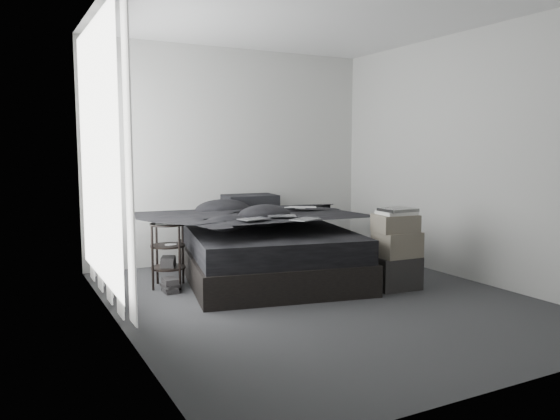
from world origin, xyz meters
name	(u,v)px	position (x,y,z in m)	size (l,w,h in m)	color
floor	(320,299)	(0.00, 0.00, 0.00)	(3.60, 4.20, 0.01)	#303133
ceiling	(322,8)	(0.00, 0.00, 2.60)	(3.60, 4.20, 0.01)	white
wall_back	(231,155)	(0.00, 2.10, 1.30)	(3.60, 0.01, 2.60)	#BCBCB7
wall_front	(520,164)	(0.00, -2.10, 1.30)	(3.60, 0.01, 2.60)	#BCBCB7
wall_left	(116,160)	(-1.80, 0.00, 1.30)	(0.01, 4.20, 2.60)	#BCBCB7
wall_right	(467,157)	(1.80, 0.00, 1.30)	(0.01, 4.20, 2.60)	#BCBCB7
window_left	(98,153)	(-1.78, 0.90, 1.35)	(0.02, 2.00, 2.30)	white
curtain_left	(104,160)	(-1.73, 0.90, 1.28)	(0.06, 2.12, 2.48)	white
bed	(266,263)	(-0.06, 1.02, 0.15)	(1.67, 2.21, 0.30)	black
mattress	(266,239)	(-0.06, 1.02, 0.42)	(1.61, 2.15, 0.24)	black
duvet	(267,217)	(-0.07, 0.97, 0.67)	(1.63, 1.89, 0.26)	black
pillow_lower	(244,212)	(0.06, 1.87, 0.61)	(0.67, 0.45, 0.15)	black
pillow_upper	(250,200)	(0.13, 1.84, 0.76)	(0.62, 0.43, 0.14)	black
laptop	(300,201)	(0.35, 0.99, 0.81)	(0.35, 0.23, 0.03)	silver
comic_a	(254,211)	(-0.44, 0.50, 0.80)	(0.28, 0.18, 0.01)	black
comic_b	(282,207)	(-0.09, 0.59, 0.80)	(0.28, 0.18, 0.01)	black
comic_c	(305,210)	(-0.02, 0.25, 0.81)	(0.28, 0.18, 0.01)	black
side_stand	(168,256)	(-1.11, 1.10, 0.32)	(0.35, 0.35, 0.64)	black
papers	(168,224)	(-1.11, 1.08, 0.64)	(0.25, 0.18, 0.01)	white
floor_books	(170,286)	(-1.16, 0.87, 0.06)	(0.13, 0.18, 0.13)	black
box_lower	(395,272)	(0.87, 0.00, 0.16)	(0.44, 0.34, 0.32)	black
box_mid	(397,244)	(0.88, -0.01, 0.45)	(0.41, 0.32, 0.25)	#686052
box_upper	(395,223)	(0.86, 0.00, 0.66)	(0.39, 0.31, 0.17)	#686052
art_book_white	(396,213)	(0.87, 0.00, 0.76)	(0.33, 0.27, 0.03)	silver
art_book_snake	(398,210)	(0.88, -0.01, 0.79)	(0.32, 0.26, 0.03)	silver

